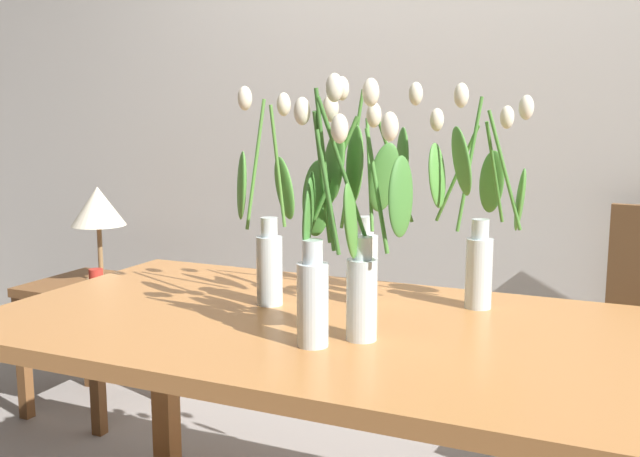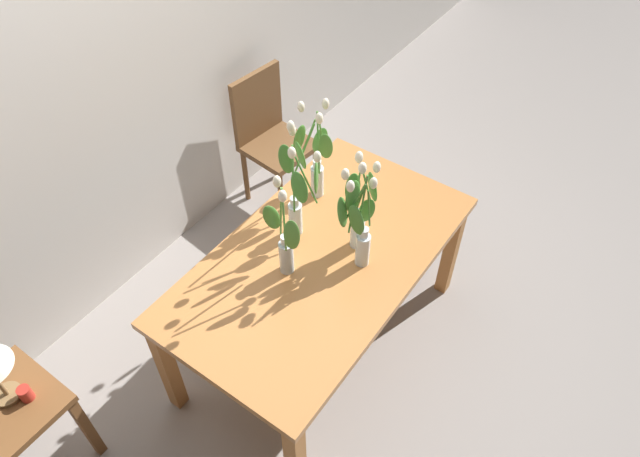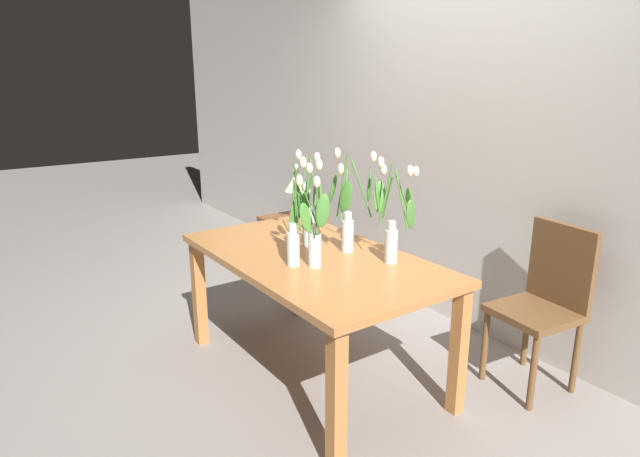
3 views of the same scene
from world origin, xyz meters
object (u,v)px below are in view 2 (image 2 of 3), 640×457
at_px(dining_chair, 270,133).
at_px(tulip_vase_1, 359,223).
at_px(dining_table, 321,267).
at_px(tulip_vase_2, 285,244).
at_px(tulip_vase_3, 297,198).
at_px(side_table, 12,419).
at_px(pillar_candle, 26,394).
at_px(tulip_vase_4, 360,221).
at_px(tulip_vase_0, 314,160).

bearing_deg(dining_chair, tulip_vase_1, -122.50).
distance_m(dining_table, tulip_vase_2, 0.33).
relative_size(tulip_vase_3, side_table, 1.06).
height_order(tulip_vase_1, pillar_candle, tulip_vase_1).
height_order(tulip_vase_4, dining_chair, tulip_vase_4).
relative_size(tulip_vase_0, pillar_candle, 7.56).
relative_size(dining_table, tulip_vase_2, 2.85).
bearing_deg(side_table, pillar_candle, -32.79).
height_order(tulip_vase_2, side_table, tulip_vase_2).
bearing_deg(dining_chair, tulip_vase_3, -132.88).
bearing_deg(dining_chair, tulip_vase_4, -121.01).
bearing_deg(dining_chair, side_table, -172.63).
relative_size(tulip_vase_4, pillar_candle, 7.03).
bearing_deg(pillar_candle, tulip_vase_3, -19.26).
xyz_separation_m(tulip_vase_0, tulip_vase_3, (-0.26, -0.09, -0.01)).
bearing_deg(dining_chair, tulip_vase_0, -124.18).
height_order(tulip_vase_0, tulip_vase_1, tulip_vase_1).
xyz_separation_m(tulip_vase_3, tulip_vase_4, (0.08, -0.30, -0.05)).
relative_size(tulip_vase_1, pillar_candle, 7.66).
xyz_separation_m(dining_table, tulip_vase_4, (0.15, -0.11, 0.27)).
bearing_deg(dining_table, side_table, 152.17).
height_order(tulip_vase_0, tulip_vase_3, tulip_vase_3).
relative_size(tulip_vase_0, tulip_vase_4, 1.08).
distance_m(tulip_vase_4, pillar_candle, 1.63).
bearing_deg(dining_table, tulip_vase_2, 154.48).
relative_size(dining_table, side_table, 2.91).
bearing_deg(tulip_vase_0, pillar_candle, 166.83).
relative_size(tulip_vase_2, tulip_vase_4, 1.06).
bearing_deg(tulip_vase_4, tulip_vase_2, 149.34).
bearing_deg(tulip_vase_0, tulip_vase_4, -114.67).
xyz_separation_m(dining_table, side_table, (-1.35, 0.71, -0.22)).
relative_size(tulip_vase_3, pillar_candle, 7.81).
distance_m(tulip_vase_2, dining_chair, 1.40).
relative_size(tulip_vase_1, tulip_vase_4, 1.09).
xyz_separation_m(tulip_vase_2, dining_chair, (0.99, 0.91, -0.40)).
height_order(dining_table, tulip_vase_1, tulip_vase_1).
bearing_deg(pillar_candle, side_table, 147.21).
height_order(tulip_vase_2, tulip_vase_3, tulip_vase_3).
xyz_separation_m(dining_table, tulip_vase_1, (0.09, -0.15, 0.33)).
bearing_deg(tulip_vase_2, pillar_candle, 152.27).
height_order(tulip_vase_3, side_table, tulip_vase_3).
relative_size(tulip_vase_0, tulip_vase_3, 0.97).
bearing_deg(tulip_vase_3, tulip_vase_1, -86.25).
height_order(tulip_vase_4, pillar_candle, tulip_vase_4).
distance_m(side_table, pillar_candle, 0.19).
bearing_deg(tulip_vase_0, dining_chair, 55.82).
height_order(dining_table, dining_chair, dining_chair).
height_order(tulip_vase_2, tulip_vase_4, tulip_vase_2).
bearing_deg(pillar_candle, tulip_vase_1, -30.59).
bearing_deg(tulip_vase_2, side_table, 151.85).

